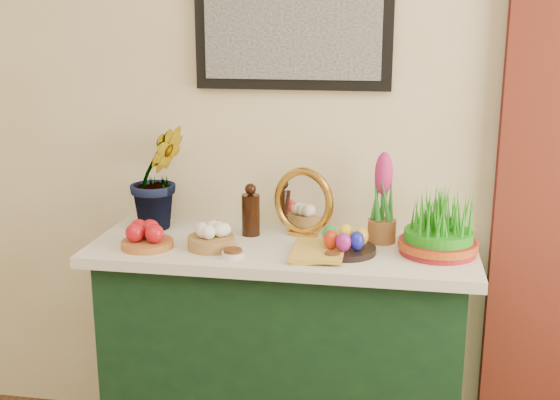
# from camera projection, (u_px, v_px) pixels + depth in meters

# --- Properties ---
(sideboard) EXTENTS (1.30, 0.45, 0.85)m
(sideboard) POSITION_uv_depth(u_px,v_px,m) (282.00, 360.00, 2.68)
(sideboard) COLOR #123217
(sideboard) RESTS_ON ground
(tablecloth) EXTENTS (1.40, 0.55, 0.04)m
(tablecloth) POSITION_uv_depth(u_px,v_px,m) (282.00, 249.00, 2.57)
(tablecloth) COLOR silver
(tablecloth) RESTS_ON sideboard
(hyacinth_green) EXTENTS (0.35, 0.35, 0.54)m
(hyacinth_green) POSITION_uv_depth(u_px,v_px,m) (158.00, 160.00, 2.71)
(hyacinth_green) COLOR #257725
(hyacinth_green) RESTS_ON tablecloth
(apple_bowl) EXTENTS (0.23, 0.23, 0.09)m
(apple_bowl) POSITION_uv_depth(u_px,v_px,m) (147.00, 237.00, 2.52)
(apple_bowl) COLOR #A05B29
(apple_bowl) RESTS_ON tablecloth
(garlic_basket) EXTENTS (0.18, 0.18, 0.09)m
(garlic_basket) POSITION_uv_depth(u_px,v_px,m) (211.00, 238.00, 2.51)
(garlic_basket) COLOR olive
(garlic_basket) RESTS_ON tablecloth
(vinegar_cruet) EXTENTS (0.07, 0.07, 0.20)m
(vinegar_cruet) POSITION_uv_depth(u_px,v_px,m) (251.00, 212.00, 2.66)
(vinegar_cruet) COLOR black
(vinegar_cruet) RESTS_ON tablecloth
(mirror) EXTENTS (0.26, 0.16, 0.26)m
(mirror) POSITION_uv_depth(u_px,v_px,m) (303.00, 203.00, 2.64)
(mirror) COLOR gold
(mirror) RESTS_ON tablecloth
(book) EXTENTS (0.17, 0.25, 0.03)m
(book) POSITION_uv_depth(u_px,v_px,m) (292.00, 249.00, 2.46)
(book) COLOR gold
(book) RESTS_ON tablecloth
(spice_dish_left) EXTENTS (0.08, 0.08, 0.03)m
(spice_dish_left) POSITION_uv_depth(u_px,v_px,m) (233.00, 254.00, 2.42)
(spice_dish_left) COLOR silver
(spice_dish_left) RESTS_ON tablecloth
(spice_dish_right) EXTENTS (0.07, 0.07, 0.03)m
(spice_dish_right) POSITION_uv_depth(u_px,v_px,m) (332.00, 257.00, 2.39)
(spice_dish_right) COLOR silver
(spice_dish_right) RESTS_ON tablecloth
(egg_plate) EXTENTS (0.25, 0.25, 0.09)m
(egg_plate) POSITION_uv_depth(u_px,v_px,m) (345.00, 243.00, 2.46)
(egg_plate) COLOR black
(egg_plate) RESTS_ON tablecloth
(hyacinth_pink) EXTENTS (0.10, 0.10, 0.34)m
(hyacinth_pink) POSITION_uv_depth(u_px,v_px,m) (383.00, 202.00, 2.56)
(hyacinth_pink) COLOR brown
(hyacinth_pink) RESTS_ON tablecloth
(wheatgrass_sabzeh) EXTENTS (0.28, 0.28, 0.23)m
(wheatgrass_sabzeh) POSITION_uv_depth(u_px,v_px,m) (439.00, 226.00, 2.44)
(wheatgrass_sabzeh) COLOR maroon
(wheatgrass_sabzeh) RESTS_ON tablecloth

